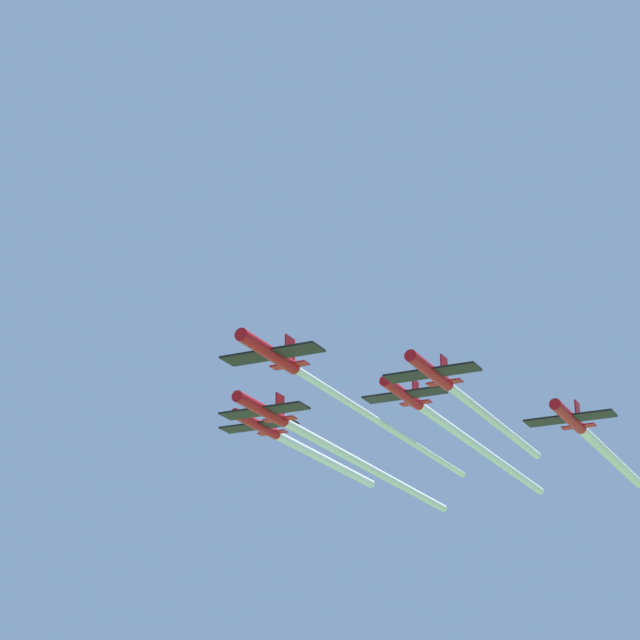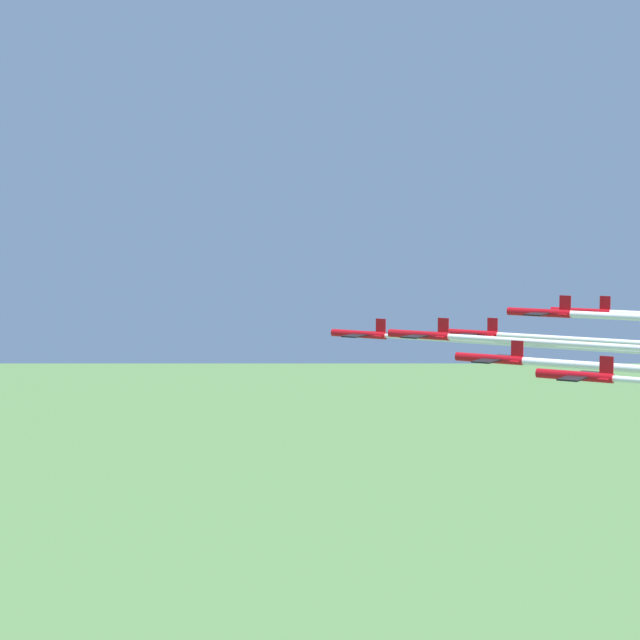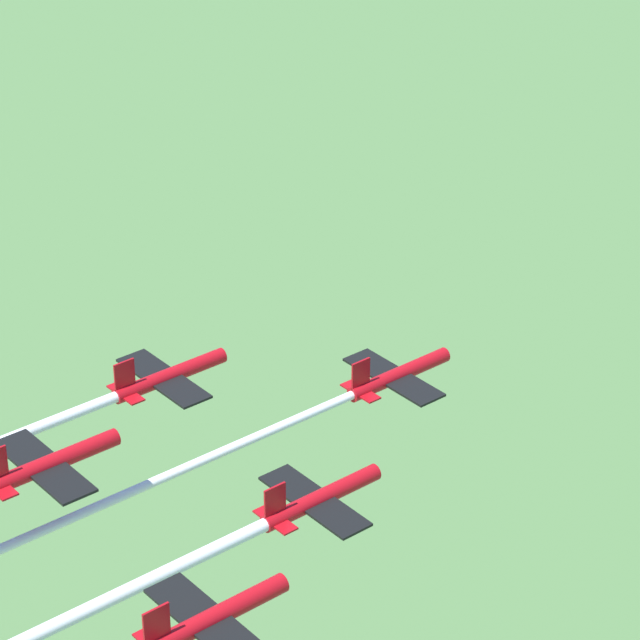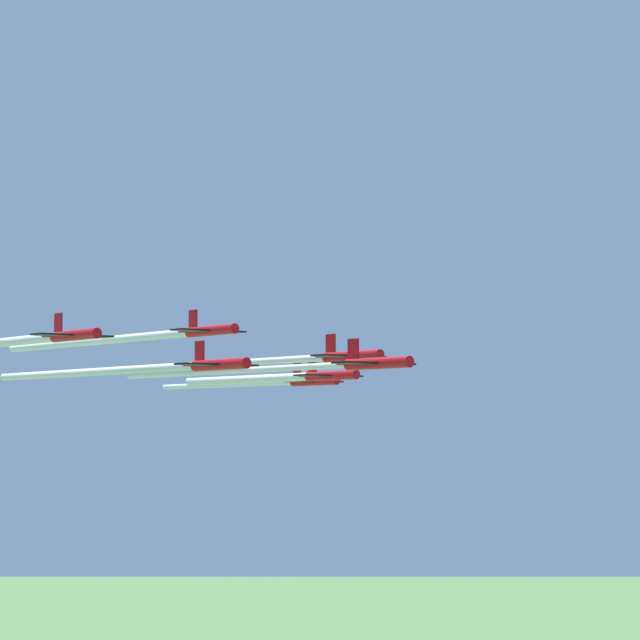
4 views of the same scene
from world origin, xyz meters
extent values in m
cylinder|color=#B20C14|center=(5.40, -23.28, 105.49)|extent=(3.19, 10.68, 1.30)
cube|color=black|center=(5.53, -23.98, 105.49)|extent=(10.26, 4.57, 0.21)
cube|color=#B20C14|center=(6.19, -27.58, 107.11)|extent=(0.50, 1.89, 2.60)
cube|color=#B20C14|center=(6.19, -27.58, 105.49)|extent=(3.95, 1.96, 0.14)
cylinder|color=#B20C14|center=(-1.21, -41.39, 107.18)|extent=(3.19, 10.68, 1.30)
cube|color=black|center=(-1.09, -42.08, 107.18)|extent=(10.26, 4.57, 0.21)
cube|color=#B20C14|center=(-0.43, -45.68, 108.81)|extent=(0.50, 1.89, 2.60)
cube|color=#B20C14|center=(-0.43, -45.68, 107.18)|extent=(3.95, 1.96, 0.14)
cylinder|color=#B20C14|center=(18.01, -37.86, 105.65)|extent=(3.19, 10.68, 1.30)
cube|color=black|center=(18.14, -38.56, 105.65)|extent=(10.26, 4.57, 0.21)
cube|color=#B20C14|center=(18.80, -42.16, 107.27)|extent=(0.50, 1.89, 2.60)
cube|color=#B20C14|center=(18.80, -42.16, 105.65)|extent=(3.95, 1.96, 0.14)
cylinder|color=#B20C14|center=(11.39, -55.97, 110.79)|extent=(3.19, 10.68, 1.30)
cube|color=black|center=(11.52, -56.66, 110.79)|extent=(10.26, 4.57, 0.21)
cylinder|color=#B20C14|center=(30.62, -52.44, 109.46)|extent=(3.19, 10.68, 1.30)
cube|color=black|center=(30.75, -53.14, 109.46)|extent=(10.26, 4.57, 0.21)
cube|color=#B20C14|center=(31.41, -56.74, 111.09)|extent=(0.50, 1.89, 2.60)
cylinder|color=white|center=(10.72, -52.29, 105.49)|extent=(9.45, 47.69, 0.75)
camera|label=1|loc=(-63.63, 62.63, 66.92)|focal=70.00mm
camera|label=2|loc=(-160.57, -162.15, 128.29)|focal=70.00mm
camera|label=3|loc=(98.23, -82.70, 170.81)|focal=85.00mm
camera|label=4|loc=(87.38, 121.89, 98.41)|focal=85.00mm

